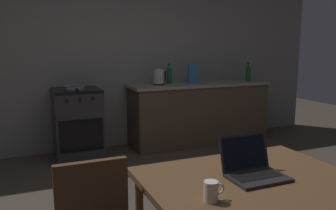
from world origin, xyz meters
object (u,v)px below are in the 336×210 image
stove_oven (78,123)px  dining_table (252,191)px  cereal_box (192,74)px  electric_kettle (159,77)px  coffee_mug (211,191)px  frying_pan (75,87)px  bottle_b (169,74)px  bottle (248,72)px  laptop (253,169)px

stove_oven → dining_table: bearing=-80.9°
cereal_box → electric_kettle: bearing=-177.9°
dining_table → coffee_mug: coffee_mug is taller
frying_pan → coffee_mug: bearing=-87.2°
cereal_box → bottle_b: bearing=170.4°
stove_oven → bottle_b: size_ratio=3.13×
dining_table → electric_kettle: 3.20m
dining_table → electric_kettle: (0.67, 3.11, 0.35)m
bottle → dining_table: bearing=-125.2°
dining_table → cereal_box: 3.38m
cereal_box → bottle_b: (-0.35, 0.06, 0.00)m
bottle → electric_kettle: bearing=178.1°
dining_table → bottle_b: size_ratio=4.05×
laptop → bottle: size_ratio=1.12×
electric_kettle → bottle_b: bottle_b is taller
bottle → bottle_b: 1.31m
cereal_box → bottle: bearing=-4.2°
coffee_mug → cereal_box: 3.64m
coffee_mug → frying_pan: bearing=92.8°
frying_pan → cereal_box: 1.73m
stove_oven → bottle_b: bottle_b is taller
laptop → bottle: 3.72m
laptop → bottle_b: bottle_b is taller
laptop → frying_pan: laptop is taller
laptop → bottle_b: bearing=77.7°
stove_oven → dining_table: (0.50, -3.11, 0.22)m
bottle → coffee_mug: 4.08m
electric_kettle → laptop: bearing=-101.8°
laptop → cereal_box: (1.19, 3.10, 0.26)m
dining_table → bottle: bottle is taller
stove_oven → laptop: bearing=-80.4°
coffee_mug → bottle_b: bearing=70.1°
coffee_mug → bottle: bearing=51.9°
stove_oven → bottle_b: (1.36, 0.08, 0.60)m
dining_table → bottle_b: bearing=74.9°
electric_kettle → cereal_box: bearing=2.1°
electric_kettle → cereal_box: (0.55, 0.02, 0.03)m
frying_pan → cereal_box: (1.73, 0.05, 0.11)m
bottle_b → bottle: bearing=-5.7°
stove_oven → coffee_mug: stove_oven is taller
bottle → frying_pan: 2.68m
cereal_box → coffee_mug: bearing=-115.5°
frying_pan → bottle: bearing=-0.5°
stove_oven → bottle_b: bearing=3.5°
electric_kettle → frying_pan: (-1.18, -0.03, -0.08)m
bottle → bottle_b: (-1.30, 0.13, 0.00)m
bottle → cereal_box: bottle is taller
stove_oven → frying_pan: size_ratio=2.10×
stove_oven → electric_kettle: electric_kettle is taller
electric_kettle → coffee_mug: electric_kettle is taller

